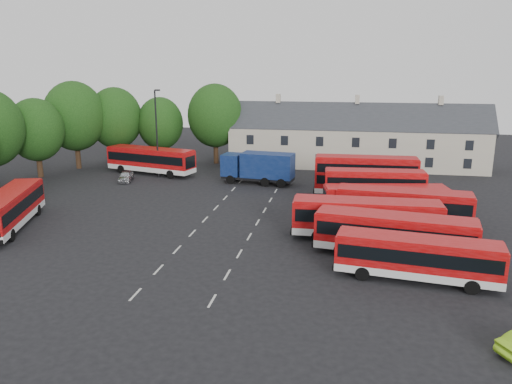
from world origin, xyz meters
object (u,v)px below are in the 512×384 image
at_px(bus_row_a, 417,255).
at_px(box_truck, 259,166).
at_px(silver_car, 126,176).
at_px(bus_dd_south, 374,187).
at_px(bus_west, 10,207).
at_px(lamppost, 157,131).

relative_size(bus_row_a, box_truck, 1.21).
relative_size(bus_row_a, silver_car, 2.88).
bearing_deg(bus_dd_south, silver_car, 162.75).
bearing_deg(box_truck, bus_west, -124.32).
xyz_separation_m(bus_west, silver_car, (2.14, 19.03, -1.31)).
distance_m(bus_row_a, silver_car, 39.94).
xyz_separation_m(bus_dd_south, box_truck, (-13.22, 8.90, -0.14)).
bearing_deg(bus_dd_south, box_truck, 142.43).
xyz_separation_m(bus_west, box_truck, (18.63, 20.72, 0.19)).
xyz_separation_m(bus_dd_south, silver_car, (-29.71, 7.21, -1.64)).
relative_size(bus_west, lamppost, 1.06).
xyz_separation_m(bus_row_a, bus_west, (-33.85, 5.22, 0.15)).
relative_size(bus_row_a, bus_west, 0.92).
height_order(box_truck, lamppost, lamppost).
bearing_deg(lamppost, bus_row_a, -43.63).
bearing_deg(bus_west, bus_dd_south, -87.14).
relative_size(bus_dd_south, silver_car, 2.62).
bearing_deg(bus_west, lamppost, -31.14).
height_order(bus_dd_south, silver_car, bus_dd_south).
distance_m(box_truck, silver_car, 16.64).
relative_size(silver_car, lamppost, 0.34).
relative_size(bus_dd_south, box_truck, 1.10).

